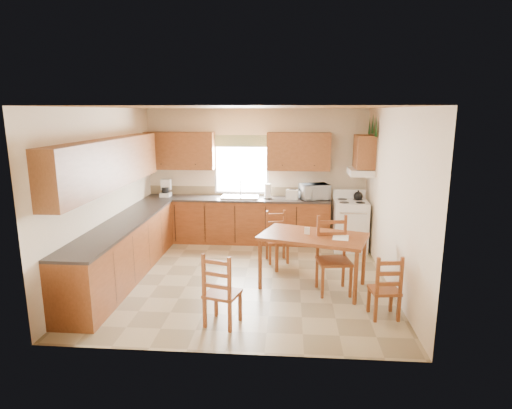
# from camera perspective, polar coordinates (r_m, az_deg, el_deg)

# --- Properties ---
(floor) EXTENTS (4.50, 4.50, 0.00)m
(floor) POSITION_cam_1_polar(r_m,az_deg,el_deg) (7.06, -1.42, -9.66)
(floor) COLOR #998965
(floor) RESTS_ON ground
(ceiling) EXTENTS (4.50, 4.50, 0.00)m
(ceiling) POSITION_cam_1_polar(r_m,az_deg,el_deg) (6.54, -1.55, 12.83)
(ceiling) COLOR brown
(ceiling) RESTS_ON floor
(wall_left) EXTENTS (4.50, 4.50, 0.00)m
(wall_left) POSITION_cam_1_polar(r_m,az_deg,el_deg) (7.25, -19.46, 1.35)
(wall_left) COLOR beige
(wall_left) RESTS_ON floor
(wall_right) EXTENTS (4.50, 4.50, 0.00)m
(wall_right) POSITION_cam_1_polar(r_m,az_deg,el_deg) (6.82, 17.68, 0.81)
(wall_right) COLOR beige
(wall_right) RESTS_ON floor
(wall_back) EXTENTS (4.50, 4.50, 0.00)m
(wall_back) POSITION_cam_1_polar(r_m,az_deg,el_deg) (8.88, 0.01, 3.96)
(wall_back) COLOR beige
(wall_back) RESTS_ON floor
(wall_front) EXTENTS (4.50, 4.50, 0.00)m
(wall_front) POSITION_cam_1_polar(r_m,az_deg,el_deg) (4.50, -4.44, -4.41)
(wall_front) COLOR beige
(wall_front) RESTS_ON floor
(lower_cab_back) EXTENTS (3.75, 0.60, 0.88)m
(lower_cab_back) POSITION_cam_1_polar(r_m,az_deg,el_deg) (8.80, -2.58, -2.17)
(lower_cab_back) COLOR brown
(lower_cab_back) RESTS_ON floor
(lower_cab_left) EXTENTS (0.60, 3.60, 0.88)m
(lower_cab_left) POSITION_cam_1_polar(r_m,az_deg,el_deg) (7.23, -17.23, -6.00)
(lower_cab_left) COLOR brown
(lower_cab_left) RESTS_ON floor
(counter_back) EXTENTS (3.75, 0.63, 0.04)m
(counter_back) POSITION_cam_1_polar(r_m,az_deg,el_deg) (8.70, -2.61, 0.77)
(counter_back) COLOR #332C2A
(counter_back) RESTS_ON lower_cab_back
(counter_left) EXTENTS (0.63, 3.60, 0.04)m
(counter_left) POSITION_cam_1_polar(r_m,az_deg,el_deg) (7.10, -17.47, -2.47)
(counter_left) COLOR #332C2A
(counter_left) RESTS_ON lower_cab_left
(backsplash) EXTENTS (3.75, 0.01, 0.18)m
(backsplash) POSITION_cam_1_polar(r_m,az_deg,el_deg) (8.96, -2.39, 1.83)
(backsplash) COLOR #8B7857
(backsplash) RESTS_ON counter_back
(upper_cab_back_left) EXTENTS (1.41, 0.33, 0.75)m
(upper_cab_back_left) POSITION_cam_1_polar(r_m,az_deg,el_deg) (8.91, -10.12, 7.07)
(upper_cab_back_left) COLOR brown
(upper_cab_back_left) RESTS_ON wall_back
(upper_cab_back_right) EXTENTS (1.25, 0.33, 0.75)m
(upper_cab_back_right) POSITION_cam_1_polar(r_m,az_deg,el_deg) (8.63, 5.69, 7.04)
(upper_cab_back_right) COLOR brown
(upper_cab_back_right) RESTS_ON wall_back
(upper_cab_left) EXTENTS (0.33, 3.60, 0.75)m
(upper_cab_left) POSITION_cam_1_polar(r_m,az_deg,el_deg) (6.98, -19.01, 5.18)
(upper_cab_left) COLOR brown
(upper_cab_left) RESTS_ON wall_left
(upper_cab_stove) EXTENTS (0.33, 0.62, 0.62)m
(upper_cab_stove) POSITION_cam_1_polar(r_m,az_deg,el_deg) (8.31, 14.23, 6.83)
(upper_cab_stove) COLOR brown
(upper_cab_stove) RESTS_ON wall_right
(range_hood) EXTENTS (0.44, 0.62, 0.12)m
(range_hood) POSITION_cam_1_polar(r_m,az_deg,el_deg) (8.35, 13.76, 4.25)
(range_hood) COLOR white
(range_hood) RESTS_ON wall_right
(window_frame) EXTENTS (1.13, 0.02, 1.18)m
(window_frame) POSITION_cam_1_polar(r_m,az_deg,el_deg) (8.85, -1.95, 5.24)
(window_frame) COLOR white
(window_frame) RESTS_ON wall_back
(window_pane) EXTENTS (1.05, 0.01, 1.10)m
(window_pane) POSITION_cam_1_polar(r_m,az_deg,el_deg) (8.85, -1.95, 5.23)
(window_pane) COLOR white
(window_pane) RESTS_ON wall_back
(window_valance) EXTENTS (1.19, 0.01, 0.24)m
(window_valance) POSITION_cam_1_polar(r_m,az_deg,el_deg) (8.77, -2.00, 8.45)
(window_valance) COLOR #3B5C2A
(window_valance) RESTS_ON wall_back
(sink_basin) EXTENTS (0.75, 0.45, 0.04)m
(sink_basin) POSITION_cam_1_polar(r_m,az_deg,el_deg) (8.68, -2.12, 1.02)
(sink_basin) COLOR silver
(sink_basin) RESTS_ON counter_back
(pine_decal_a) EXTENTS (0.22, 0.22, 0.36)m
(pine_decal_a) POSITION_cam_1_polar(r_m,az_deg,el_deg) (7.99, 15.73, 10.00)
(pine_decal_a) COLOR #133A15
(pine_decal_a) RESTS_ON wall_right
(pine_decal_b) EXTENTS (0.22, 0.22, 0.36)m
(pine_decal_b) POSITION_cam_1_polar(r_m,az_deg,el_deg) (8.30, 15.32, 10.37)
(pine_decal_b) COLOR #133A15
(pine_decal_b) RESTS_ON wall_right
(pine_decal_c) EXTENTS (0.22, 0.22, 0.36)m
(pine_decal_c) POSITION_cam_1_polar(r_m,az_deg,el_deg) (8.62, 14.91, 10.18)
(pine_decal_c) COLOR #133A15
(pine_decal_c) RESTS_ON wall_right
(stove) EXTENTS (0.65, 0.67, 0.94)m
(stove) POSITION_cam_1_polar(r_m,az_deg,el_deg) (8.50, 12.43, -2.78)
(stove) COLOR white
(stove) RESTS_ON floor
(coffeemaker) EXTENTS (0.28, 0.30, 0.34)m
(coffeemaker) POSITION_cam_1_polar(r_m,az_deg,el_deg) (9.00, -11.99, 2.11)
(coffeemaker) COLOR white
(coffeemaker) RESTS_ON counter_back
(paper_towel) EXTENTS (0.15, 0.15, 0.31)m
(paper_towel) POSITION_cam_1_polar(r_m,az_deg,el_deg) (8.58, 1.56, 1.79)
(paper_towel) COLOR white
(paper_towel) RESTS_ON counter_back
(toaster) EXTENTS (0.27, 0.20, 0.20)m
(toaster) POSITION_cam_1_polar(r_m,az_deg,el_deg) (8.56, 4.88, 1.35)
(toaster) COLOR white
(toaster) RESTS_ON counter_back
(microwave) EXTENTS (0.60, 0.51, 0.31)m
(microwave) POSITION_cam_1_polar(r_m,az_deg,el_deg) (8.61, 7.80, 1.71)
(microwave) COLOR white
(microwave) RESTS_ON counter_back
(dining_table) EXTENTS (1.74, 1.31, 0.83)m
(dining_table) POSITION_cam_1_polar(r_m,az_deg,el_deg) (6.62, 7.56, -7.48)
(dining_table) COLOR brown
(dining_table) RESTS_ON floor
(chair_near_left) EXTENTS (0.49, 0.48, 0.96)m
(chair_near_left) POSITION_cam_1_polar(r_m,az_deg,el_deg) (5.45, -4.51, -11.12)
(chair_near_left) COLOR brown
(chair_near_left) RESTS_ON floor
(chair_near_right) EXTENTS (0.40, 0.39, 0.86)m
(chair_near_right) POSITION_cam_1_polar(r_m,az_deg,el_deg) (5.88, 16.78, -10.34)
(chair_near_right) COLOR brown
(chair_near_right) RESTS_ON floor
(chair_far_left) EXTENTS (0.45, 0.44, 0.90)m
(chair_far_left) POSITION_cam_1_polar(r_m,az_deg,el_deg) (7.63, 2.85, -4.40)
(chair_far_left) COLOR brown
(chair_far_left) RESTS_ON floor
(chair_far_right) EXTENTS (0.53, 0.51, 1.12)m
(chair_far_right) POSITION_cam_1_polar(r_m,az_deg,el_deg) (6.42, 10.36, -6.83)
(chair_far_right) COLOR brown
(chair_far_right) RESTS_ON floor
(table_paper) EXTENTS (0.27, 0.33, 0.00)m
(table_paper) POSITION_cam_1_polar(r_m,az_deg,el_deg) (6.42, 11.22, -4.34)
(table_paper) COLOR white
(table_paper) RESTS_ON dining_table
(table_card) EXTENTS (0.08, 0.04, 0.11)m
(table_card) POSITION_cam_1_polar(r_m,az_deg,el_deg) (6.50, 6.83, -3.50)
(table_card) COLOR white
(table_card) RESTS_ON dining_table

